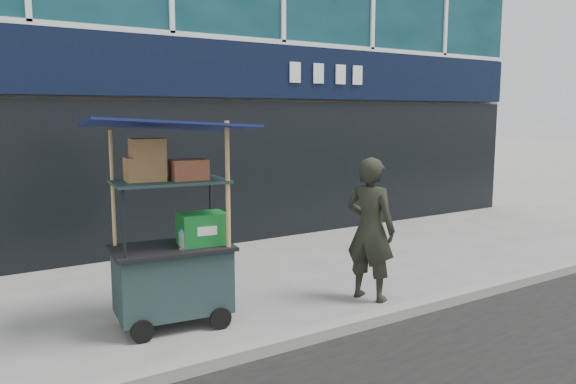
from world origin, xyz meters
TOP-DOWN VIEW (x-y plane):
  - ground at (0.00, 0.00)m, footprint 80.00×80.00m
  - curb at (0.00, -0.20)m, footprint 80.00×0.18m
  - vendor_cart at (-1.21, 0.95)m, footprint 1.72×1.32m
  - vendor_man at (1.04, 0.46)m, footprint 0.60×0.72m

SIDE VIEW (x-z plane):
  - ground at x=0.00m, z-range 0.00..0.00m
  - curb at x=0.00m, z-range 0.00..0.12m
  - vendor_cart at x=-1.21m, z-range -0.32..1.85m
  - vendor_man at x=1.04m, z-range 0.00..1.70m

